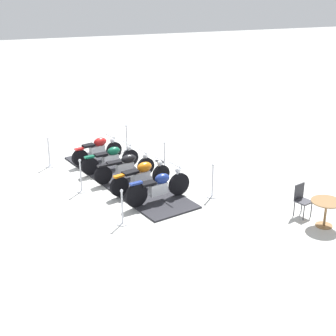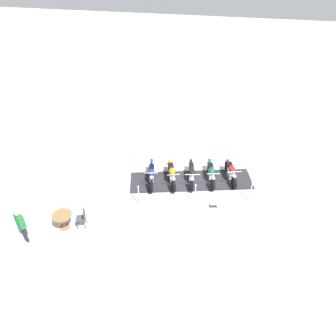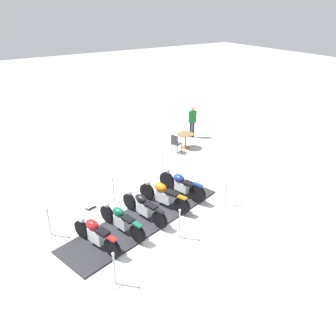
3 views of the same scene
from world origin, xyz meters
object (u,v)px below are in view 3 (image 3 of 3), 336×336
object	(u,v)px
stanchion_right_front	(162,171)
stanchion_left_front	(226,197)
cafe_chair_near_table	(176,143)
bystander_person	(192,119)
motorcycle_navy	(181,184)
motorcycle_copper	(163,195)
info_placard	(90,207)
stanchion_right_rear	(50,226)
stanchion_right_mid	(114,195)
motorcycle_forest	(121,220)
motorcycle_black	(143,206)
stanchion_left_rear	(115,275)
motorcycle_maroon	(95,234)
cafe_table	(185,137)
stanchion_left_mid	(179,229)

from	to	relation	value
stanchion_right_front	stanchion_left_front	distance (m)	3.20
cafe_chair_near_table	bystander_person	size ratio (longest dim) A/B	0.56
motorcycle_navy	motorcycle_copper	distance (m)	1.02
stanchion_right_front	info_placard	world-z (taller)	stanchion_right_front
stanchion_right_rear	stanchion_left_front	distance (m)	6.22
motorcycle_copper	stanchion_right_mid	bearing A→B (deg)	29.22
motorcycle_forest	info_placard	distance (m)	1.99
motorcycle_navy	stanchion_left_front	world-z (taller)	motorcycle_navy
stanchion_right_front	motorcycle_black	bearing A→B (deg)	-134.82
motorcycle_copper	cafe_chair_near_table	size ratio (longest dim) A/B	2.30
stanchion_left_rear	info_placard	world-z (taller)	stanchion_left_rear
stanchion_right_rear	stanchion_left_rear	distance (m)	3.20
motorcycle_copper	info_placard	bearing A→B (deg)	40.13
motorcycle_black	motorcycle_maroon	distance (m)	2.04
motorcycle_copper	cafe_table	world-z (taller)	motorcycle_copper
stanchion_right_front	stanchion_left_rear	size ratio (longest dim) A/B	1.01
motorcycle_maroon	stanchion_left_rear	bearing A→B (deg)	156.51
cafe_chair_near_table	motorcycle_maroon	bearing A→B (deg)	-161.49
motorcycle_copper	stanchion_right_rear	size ratio (longest dim) A/B	2.11
stanchion_right_front	info_placard	xyz separation A→B (m)	(-3.49, -0.54, -0.29)
motorcycle_maroon	stanchion_left_mid	bearing A→B (deg)	-131.13
motorcycle_maroon	stanchion_left_mid	size ratio (longest dim) A/B	1.78
motorcycle_navy	stanchion_left_rear	bearing A→B (deg)	110.05
info_placard	stanchion_right_rear	bearing A→B (deg)	-168.72
stanchion_left_mid	info_placard	size ratio (longest dim) A/B	2.68
stanchion_left_rear	stanchion_right_rear	bearing A→B (deg)	104.74
motorcycle_forest	motorcycle_maroon	distance (m)	1.02
motorcycle_copper	stanchion_left_front	xyz separation A→B (m)	(2.01, -1.16, -0.18)
motorcycle_forest	stanchion_left_front	world-z (taller)	stanchion_left_front
stanchion_right_rear	motorcycle_forest	bearing A→B (deg)	-28.84
stanchion_right_mid	stanchion_left_rear	world-z (taller)	stanchion_left_rear
motorcycle_navy	cafe_chair_near_table	distance (m)	4.19
info_placard	motorcycle_navy	bearing A→B (deg)	-33.85
cafe_chair_near_table	info_placard	bearing A→B (deg)	-174.43
motorcycle_navy	bystander_person	size ratio (longest dim) A/B	1.29
motorcycle_black	stanchion_right_mid	world-z (taller)	stanchion_right_mid
motorcycle_copper	stanchion_right_mid	distance (m)	1.88
stanchion_right_rear	cafe_table	size ratio (longest dim) A/B	1.21
motorcycle_maroon	stanchion_left_rear	distance (m)	1.76
stanchion_right_mid	cafe_chair_near_table	size ratio (longest dim) A/B	1.13
motorcycle_copper	motorcycle_forest	bearing A→B (deg)	86.30
motorcycle_maroon	info_placard	distance (m)	2.32
motorcycle_maroon	info_placard	world-z (taller)	motorcycle_maroon
motorcycle_copper	stanchion_left_mid	size ratio (longest dim) A/B	1.98
cafe_chair_near_table	stanchion_left_rear	bearing A→B (deg)	-153.29
stanchion_right_rear	motorcycle_navy	bearing A→B (deg)	-3.68
stanchion_left_mid	motorcycle_copper	bearing A→B (deg)	72.84
stanchion_left_front	cafe_table	world-z (taller)	stanchion_left_front
motorcycle_copper	stanchion_right_rear	distance (m)	4.01
stanchion_right_rear	cafe_table	xyz separation A→B (m)	(7.96, 3.50, 0.20)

